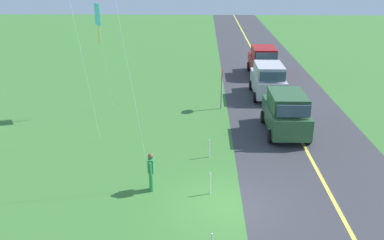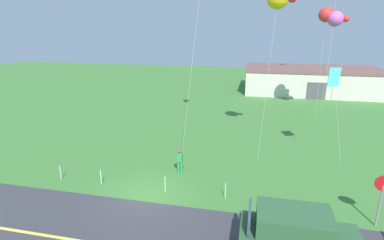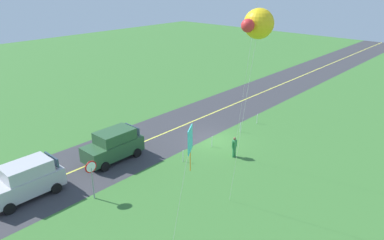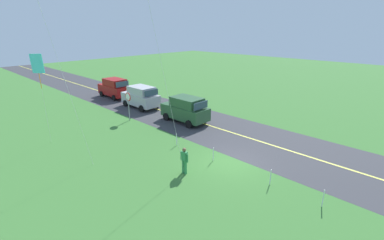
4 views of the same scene
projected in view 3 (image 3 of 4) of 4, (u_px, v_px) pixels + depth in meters
The scene contains 13 objects.
ground_plane at pixel (212, 141), 29.67m from camera, with size 120.00×120.00×0.10m, color #3D7533.
asphalt_road at pixel (178, 128), 32.14m from camera, with size 120.00×7.00×0.00m, color #38383D.
road_centre_stripe at pixel (178, 128), 32.14m from camera, with size 120.00×0.16×0.00m, color #E5E04C.
car_suv_foreground at pixel (114, 145), 26.21m from camera, with size 4.40×2.12×2.24m.
car_parked_east_near at pixel (26, 180), 21.71m from camera, with size 4.40×2.12×2.24m.
stop_sign at pixel (92, 172), 21.26m from camera, with size 0.76×0.08×2.56m.
person_adult_near at pixel (234, 146), 26.66m from camera, with size 0.58×0.22×1.60m.
kite_blue_mid at pixel (190, 142), 16.14m from camera, with size 1.52×0.55×6.41m.
kite_yellow_high at pixel (258, 24), 16.38m from camera, with size 1.90×2.29×11.30m.
fence_post_0 at pixel (257, 119), 32.93m from camera, with size 0.05×0.05×0.90m, color silver.
fence_post_1 at pixel (240, 127), 31.09m from camera, with size 0.05×0.05×0.90m, color silver.
fence_post_2 at pixel (212, 141), 28.41m from camera, with size 0.05×0.05×0.90m, color silver.
fence_post_3 at pixel (183, 156), 26.11m from camera, with size 0.05×0.05×0.90m, color silver.
Camera 3 is at (21.08, 16.78, 12.62)m, focal length 33.58 mm.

